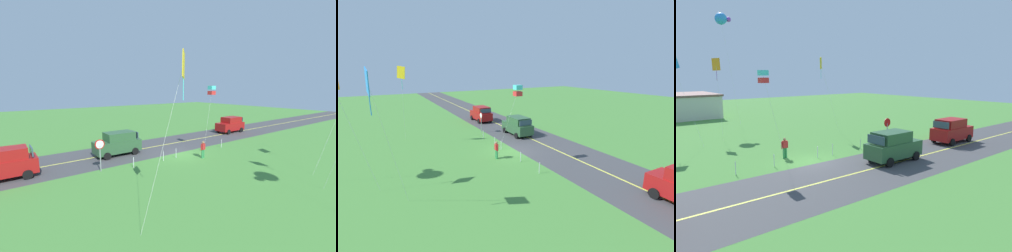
% 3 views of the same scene
% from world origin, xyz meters
% --- Properties ---
extents(ground_plane, '(120.00, 120.00, 0.10)m').
position_xyz_m(ground_plane, '(0.00, 0.00, -0.05)').
color(ground_plane, '#478438').
extents(asphalt_road, '(120.00, 7.00, 0.00)m').
position_xyz_m(asphalt_road, '(0.00, -4.00, 0.00)').
color(asphalt_road, '#424244').
rests_on(asphalt_road, ground).
extents(road_centre_stripe, '(120.00, 0.16, 0.00)m').
position_xyz_m(road_centre_stripe, '(0.00, -4.00, 0.01)').
color(road_centre_stripe, '#E5E04C').
rests_on(road_centre_stripe, asphalt_road).
extents(car_suv_foreground, '(4.40, 2.12, 2.24)m').
position_xyz_m(car_suv_foreground, '(4.88, -3.54, 1.15)').
color(car_suv_foreground, '#2D5633').
rests_on(car_suv_foreground, ground).
extents(car_parked_east_near, '(4.40, 2.12, 2.24)m').
position_xyz_m(car_parked_east_near, '(14.04, -2.67, 1.15)').
color(car_parked_east_near, maroon).
rests_on(car_parked_east_near, ground).
extents(stop_sign, '(0.76, 0.08, 2.56)m').
position_xyz_m(stop_sign, '(7.93, -0.10, 1.80)').
color(stop_sign, gray).
rests_on(stop_sign, ground).
extents(person_adult_near, '(0.58, 0.22, 1.60)m').
position_xyz_m(person_adult_near, '(-0.96, 2.21, 0.86)').
color(person_adult_near, '#338C4C').
rests_on(person_adult_near, ground).
extents(kite_red_low, '(2.25, 1.24, 6.66)m').
position_xyz_m(kite_red_low, '(-2.93, 1.26, 6.22)').
color(kite_red_low, silver).
rests_on(kite_red_low, ground).
extents(kite_yellow_high, '(2.27, 1.44, 8.09)m').
position_xyz_m(kite_yellow_high, '(-6.35, 11.48, 7.27)').
color(kite_yellow_high, silver).
rests_on(kite_yellow_high, ground).
extents(kite_green_far, '(2.78, 0.77, 8.16)m').
position_xyz_m(kite_green_far, '(7.10, 8.68, 7.37)').
color(kite_green_far, silver).
rests_on(kite_green_far, ground).
extents(fence_post_0, '(0.05, 0.05, 0.90)m').
position_xyz_m(fence_post_0, '(-5.36, 0.70, 0.45)').
color(fence_post_0, silver).
rests_on(fence_post_0, ground).
extents(fence_post_1, '(0.05, 0.05, 0.90)m').
position_xyz_m(fence_post_1, '(-2.64, 0.70, 0.45)').
color(fence_post_1, silver).
rests_on(fence_post_1, ground).
extents(fence_post_2, '(0.05, 0.05, 0.90)m').
position_xyz_m(fence_post_2, '(1.03, 0.70, 0.45)').
color(fence_post_2, silver).
rests_on(fence_post_2, ground).
extents(fence_post_3, '(0.05, 0.05, 0.90)m').
position_xyz_m(fence_post_3, '(2.47, 0.70, 0.45)').
color(fence_post_3, silver).
rests_on(fence_post_3, ground).
extents(fence_post_4, '(0.05, 0.05, 0.90)m').
position_xyz_m(fence_post_4, '(5.48, 0.70, 0.45)').
color(fence_post_4, silver).
rests_on(fence_post_4, ground).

